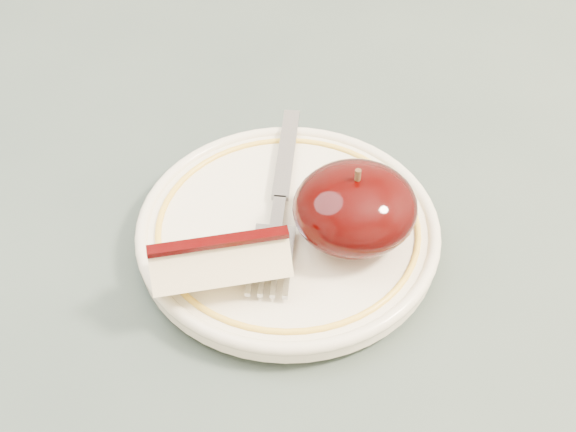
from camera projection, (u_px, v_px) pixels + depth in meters
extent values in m
cylinder|color=brown|center=(513.00, 178.00, 1.18)|extent=(0.05, 0.05, 0.71)
cube|color=#415047|center=(346.00, 266.00, 0.57)|extent=(0.90, 0.90, 0.04)
cylinder|color=#EDE4C6|center=(288.00, 241.00, 0.56)|extent=(0.11, 0.11, 0.01)
cylinder|color=#EDE4C6|center=(288.00, 232.00, 0.55)|extent=(0.21, 0.21, 0.01)
torus|color=#EDE4C6|center=(288.00, 227.00, 0.55)|extent=(0.21, 0.21, 0.01)
torus|color=yellow|center=(288.00, 226.00, 0.55)|extent=(0.18, 0.18, 0.00)
ellipsoid|color=black|center=(355.00, 208.00, 0.52)|extent=(0.08, 0.08, 0.05)
cylinder|color=#472D19|center=(358.00, 177.00, 0.50)|extent=(0.00, 0.00, 0.01)
cube|color=#FFF0BB|center=(220.00, 264.00, 0.50)|extent=(0.09, 0.04, 0.04)
cube|color=#310101|center=(218.00, 242.00, 0.48)|extent=(0.09, 0.01, 0.00)
cube|color=#94969C|center=(286.00, 153.00, 0.59)|extent=(0.04, 0.09, 0.00)
cube|color=#94969C|center=(278.00, 212.00, 0.55)|extent=(0.02, 0.03, 0.00)
cube|color=#94969C|center=(274.00, 239.00, 0.53)|extent=(0.03, 0.03, 0.00)
cube|color=#94969C|center=(288.00, 274.00, 0.51)|extent=(0.02, 0.04, 0.00)
cube|color=#94969C|center=(275.00, 273.00, 0.51)|extent=(0.02, 0.04, 0.00)
cube|color=#94969C|center=(263.00, 272.00, 0.51)|extent=(0.02, 0.04, 0.00)
cube|color=#94969C|center=(251.00, 272.00, 0.51)|extent=(0.02, 0.04, 0.00)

